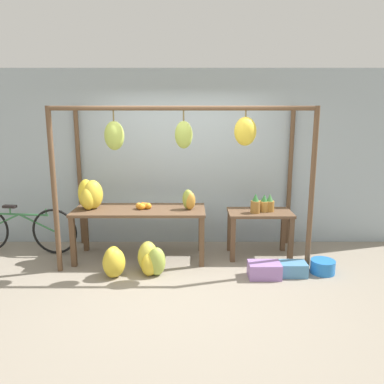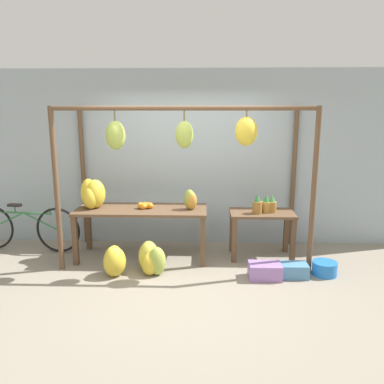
% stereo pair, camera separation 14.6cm
% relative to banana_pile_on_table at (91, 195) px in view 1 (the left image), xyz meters
% --- Properties ---
extents(ground_plane, '(20.00, 20.00, 0.00)m').
position_rel_banana_pile_on_table_xyz_m(ground_plane, '(1.36, -0.88, -0.95)').
color(ground_plane, gray).
extents(shop_wall_back, '(8.00, 0.08, 2.80)m').
position_rel_banana_pile_on_table_xyz_m(shop_wall_back, '(1.36, 0.75, 0.45)').
color(shop_wall_back, '#99A8B2').
rests_on(shop_wall_back, ground_plane).
extents(stall_awning, '(3.46, 1.29, 2.21)m').
position_rel_banana_pile_on_table_xyz_m(stall_awning, '(1.39, -0.27, 0.67)').
color(stall_awning, brown).
rests_on(stall_awning, ground_plane).
extents(display_table_main, '(1.90, 0.73, 0.76)m').
position_rel_banana_pile_on_table_xyz_m(display_table_main, '(0.72, -0.01, -0.29)').
color(display_table_main, brown).
rests_on(display_table_main, ground_plane).
extents(display_table_side, '(0.94, 0.55, 0.69)m').
position_rel_banana_pile_on_table_xyz_m(display_table_side, '(2.49, 0.08, -0.41)').
color(display_table_side, brown).
rests_on(display_table_side, ground_plane).
extents(banana_pile_on_table, '(0.47, 0.40, 0.43)m').
position_rel_banana_pile_on_table_xyz_m(banana_pile_on_table, '(0.00, 0.00, 0.00)').
color(banana_pile_on_table, gold).
rests_on(banana_pile_on_table, display_table_main).
extents(orange_pile, '(0.23, 0.19, 0.09)m').
position_rel_banana_pile_on_table_xyz_m(orange_pile, '(0.79, -0.02, -0.15)').
color(orange_pile, orange).
rests_on(orange_pile, display_table_main).
extents(pineapple_cluster, '(0.36, 0.23, 0.29)m').
position_rel_banana_pile_on_table_xyz_m(pineapple_cluster, '(2.52, 0.05, -0.14)').
color(pineapple_cluster, '#A3702D').
rests_on(pineapple_cluster, display_table_side).
extents(banana_pile_ground_left, '(0.39, 0.40, 0.41)m').
position_rel_banana_pile_on_table_xyz_m(banana_pile_ground_left, '(0.44, -0.67, -0.75)').
color(banana_pile_ground_left, gold).
rests_on(banana_pile_ground_left, ground_plane).
extents(banana_pile_ground_right, '(0.44, 0.48, 0.42)m').
position_rel_banana_pile_on_table_xyz_m(banana_pile_ground_right, '(0.93, -0.56, -0.76)').
color(banana_pile_ground_right, '#9EB247').
rests_on(banana_pile_ground_right, ground_plane).
extents(fruit_crate_white, '(0.42, 0.28, 0.20)m').
position_rel_banana_pile_on_table_xyz_m(fruit_crate_white, '(2.43, -0.69, -0.85)').
color(fruit_crate_white, '#9970B7').
rests_on(fruit_crate_white, ground_plane).
extents(blue_bucket, '(0.32, 0.32, 0.18)m').
position_rel_banana_pile_on_table_xyz_m(blue_bucket, '(3.25, -0.55, -0.86)').
color(blue_bucket, blue).
rests_on(blue_bucket, ground_plane).
extents(parked_bicycle, '(1.80, 0.23, 0.75)m').
position_rel_banana_pile_on_table_xyz_m(parked_bicycle, '(-1.16, 0.22, -0.58)').
color(parked_bicycle, black).
rests_on(parked_bicycle, ground_plane).
extents(papaya_pile, '(0.24, 0.22, 0.29)m').
position_rel_banana_pile_on_table_xyz_m(papaya_pile, '(1.44, -0.04, -0.06)').
color(papaya_pile, gold).
rests_on(papaya_pile, display_table_main).
extents(fruit_crate_purple, '(0.38, 0.25, 0.18)m').
position_rel_banana_pile_on_table_xyz_m(fruit_crate_purple, '(2.81, -0.63, -0.86)').
color(fruit_crate_purple, '#4C84B2').
rests_on(fruit_crate_purple, ground_plane).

